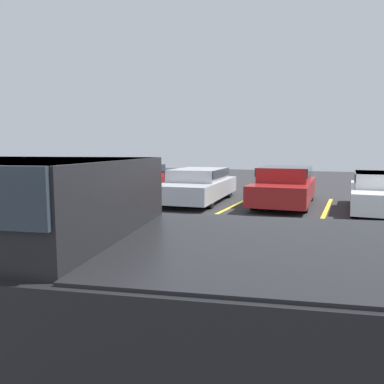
% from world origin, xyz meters
% --- Properties ---
extents(stall_stripe_a, '(0.12, 4.66, 0.01)m').
position_xyz_m(stall_stripe_a, '(-5.71, 9.86, 0.00)').
color(stall_stripe_a, yellow).
rests_on(stall_stripe_a, ground_plane).
extents(stall_stripe_b, '(0.12, 4.66, 0.01)m').
position_xyz_m(stall_stripe_b, '(-2.90, 9.86, 0.00)').
color(stall_stripe_b, yellow).
rests_on(stall_stripe_b, ground_plane).
extents(stall_stripe_c, '(0.12, 4.66, 0.01)m').
position_xyz_m(stall_stripe_c, '(-0.09, 9.86, 0.00)').
color(stall_stripe_c, yellow).
rests_on(stall_stripe_c, ground_plane).
extents(stall_stripe_d, '(0.12, 4.66, 0.01)m').
position_xyz_m(stall_stripe_d, '(2.72, 9.86, 0.00)').
color(stall_stripe_d, yellow).
rests_on(stall_stripe_d, ground_plane).
extents(pickup_truck, '(6.25, 3.26, 1.76)m').
position_xyz_m(pickup_truck, '(1.18, -0.23, 0.89)').
color(pickup_truck, black).
rests_on(pickup_truck, ground_plane).
extents(parked_sedan_a, '(1.95, 4.78, 1.23)m').
position_xyz_m(parked_sedan_a, '(-4.30, 9.73, 0.66)').
color(parked_sedan_a, maroon).
rests_on(parked_sedan_a, ground_plane).
extents(parked_sedan_b, '(2.24, 4.85, 1.14)m').
position_xyz_m(parked_sedan_b, '(-1.54, 9.73, 0.62)').
color(parked_sedan_b, '#B7BABF').
rests_on(parked_sedan_b, ground_plane).
extents(parked_sedan_c, '(1.89, 4.60, 1.25)m').
position_xyz_m(parked_sedan_c, '(1.37, 10.13, 0.67)').
color(parked_sedan_c, maroon).
rests_on(parked_sedan_c, ground_plane).
extents(parked_sedan_d, '(1.80, 4.44, 1.15)m').
position_xyz_m(parked_sedan_d, '(4.27, 9.79, 0.62)').
color(parked_sedan_d, silver).
rests_on(parked_sedan_d, ground_plane).
extents(wheel_stop_curb, '(1.60, 0.20, 0.14)m').
position_xyz_m(wheel_stop_curb, '(-2.71, 12.98, 0.07)').
color(wheel_stop_curb, '#B7B2A8').
rests_on(wheel_stop_curb, ground_plane).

